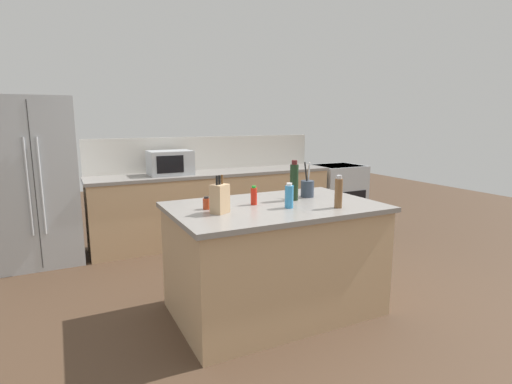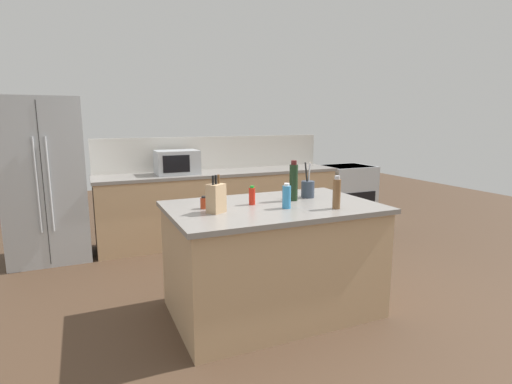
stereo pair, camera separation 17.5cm
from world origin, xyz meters
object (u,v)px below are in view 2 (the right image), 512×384
object	(u,v)px
range_oven	(346,194)
wine_bottle	(294,182)
refrigerator	(46,180)
microwave	(177,162)
pepper_grinder	(337,193)
knife_block	(216,198)
hot_sauce_bottle	(252,196)
utensil_crock	(308,188)
spice_jar_paprika	(204,203)
dish_soap_bottle	(287,197)

from	to	relation	value
range_oven	wine_bottle	distance (m)	3.07
refrigerator	wine_bottle	bearing A→B (deg)	-46.12
range_oven	refrigerator	bearing A→B (deg)	179.30
microwave	pepper_grinder	xyz separation A→B (m)	(0.71, -2.53, -0.03)
range_oven	knife_block	world-z (taller)	knife_block
refrigerator	pepper_grinder	bearing A→B (deg)	-49.13
microwave	hot_sauce_bottle	xyz separation A→B (m)	(0.15, -2.12, -0.08)
refrigerator	pepper_grinder	world-z (taller)	refrigerator
utensil_crock	spice_jar_paprika	world-z (taller)	utensil_crock
hot_sauce_bottle	spice_jar_paprika	world-z (taller)	hot_sauce_bottle
pepper_grinder	hot_sauce_bottle	xyz separation A→B (m)	(-0.56, 0.41, -0.05)
knife_block	pepper_grinder	size ratio (longest dim) A/B	1.10
microwave	pepper_grinder	distance (m)	2.62
microwave	wine_bottle	bearing A→B (deg)	-75.38
microwave	hot_sauce_bottle	size ratio (longest dim) A/B	3.41
refrigerator	range_oven	distance (m)	4.24
range_oven	pepper_grinder	world-z (taller)	pepper_grinder
refrigerator	wine_bottle	size ratio (longest dim) A/B	5.36
knife_block	pepper_grinder	distance (m)	0.95
dish_soap_bottle	refrigerator	bearing A→B (deg)	127.89
wine_bottle	refrigerator	bearing A→B (deg)	133.88
knife_block	hot_sauce_bottle	bearing A→B (deg)	-9.06
refrigerator	microwave	distance (m)	1.53
utensil_crock	spice_jar_paprika	xyz separation A→B (m)	(-1.00, -0.07, -0.04)
range_oven	pepper_grinder	size ratio (longest dim) A/B	3.48
pepper_grinder	spice_jar_paprika	world-z (taller)	pepper_grinder
microwave	hot_sauce_bottle	distance (m)	2.13
pepper_grinder	knife_block	bearing A→B (deg)	164.55
range_oven	spice_jar_paprika	size ratio (longest dim) A/B	9.12
wine_bottle	spice_jar_paprika	size ratio (longest dim) A/B	3.50
refrigerator	hot_sauce_bottle	bearing A→B (deg)	-52.32
hot_sauce_bottle	pepper_grinder	bearing A→B (deg)	-36.37
range_oven	knife_block	distance (m)	3.73
range_oven	spice_jar_paprika	bearing A→B (deg)	-144.49
refrigerator	dish_soap_bottle	bearing A→B (deg)	-52.11
utensil_crock	range_oven	bearing A→B (deg)	46.28
range_oven	hot_sauce_bottle	xyz separation A→B (m)	(-2.53, -2.12, 0.55)
wine_bottle	hot_sauce_bottle	size ratio (longest dim) A/B	2.22
knife_block	pepper_grinder	world-z (taller)	knife_block
dish_soap_bottle	spice_jar_paprika	xyz separation A→B (m)	(-0.61, 0.26, -0.05)
range_oven	spice_jar_paprika	world-z (taller)	spice_jar_paprika
range_oven	knife_block	xyz separation A→B (m)	(-2.90, -2.27, 0.59)
microwave	dish_soap_bottle	world-z (taller)	microwave
utensil_crock	wine_bottle	xyz separation A→B (m)	(-0.19, -0.07, 0.08)
refrigerator	knife_block	distance (m)	2.67
microwave	knife_block	world-z (taller)	microwave
refrigerator	hot_sauce_bottle	distance (m)	2.74
refrigerator	wine_bottle	world-z (taller)	refrigerator
hot_sauce_bottle	knife_block	bearing A→B (deg)	-156.91
microwave	wine_bottle	xyz separation A→B (m)	(0.55, -2.11, 0.01)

